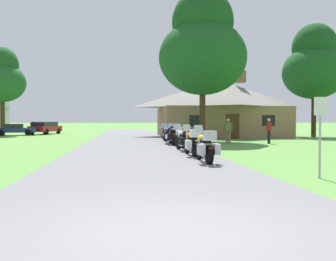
# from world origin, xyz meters

# --- Properties ---
(ground_plane) EXTENTS (500.00, 500.00, 0.00)m
(ground_plane) POSITION_xyz_m (0.00, 20.00, 0.00)
(ground_plane) COLOR #56893D
(asphalt_driveway) EXTENTS (6.40, 80.00, 0.06)m
(asphalt_driveway) POSITION_xyz_m (0.00, 18.00, 0.03)
(asphalt_driveway) COLOR slate
(asphalt_driveway) RESTS_ON ground
(motorcycle_yellow_nearest_to_camera) EXTENTS (0.74, 2.08, 1.30)m
(motorcycle_yellow_nearest_to_camera) POSITION_xyz_m (2.18, 7.70, 0.61)
(motorcycle_yellow_nearest_to_camera) COLOR black
(motorcycle_yellow_nearest_to_camera) RESTS_ON asphalt_driveway
(motorcycle_orange_second_in_row) EXTENTS (0.77, 2.08, 1.30)m
(motorcycle_orange_second_in_row) POSITION_xyz_m (2.18, 10.15, 0.61)
(motorcycle_orange_second_in_row) COLOR black
(motorcycle_orange_second_in_row) RESTS_ON asphalt_driveway
(motorcycle_white_third_in_row) EXTENTS (0.91, 2.08, 1.30)m
(motorcycle_white_third_in_row) POSITION_xyz_m (2.26, 12.67, 0.61)
(motorcycle_white_third_in_row) COLOR black
(motorcycle_white_third_in_row) RESTS_ON asphalt_driveway
(motorcycle_silver_fourth_in_row) EXTENTS (0.72, 2.08, 1.30)m
(motorcycle_silver_fourth_in_row) POSITION_xyz_m (2.44, 14.92, 0.62)
(motorcycle_silver_fourth_in_row) COLOR black
(motorcycle_silver_fourth_in_row) RESTS_ON asphalt_driveway
(motorcycle_black_fifth_in_row) EXTENTS (0.72, 2.08, 1.30)m
(motorcycle_black_fifth_in_row) POSITION_xyz_m (2.29, 17.15, 0.61)
(motorcycle_black_fifth_in_row) COLOR black
(motorcycle_black_fifth_in_row) RESTS_ON asphalt_driveway
(motorcycle_blue_sixth_in_row) EXTENTS (0.77, 2.08, 1.30)m
(motorcycle_blue_sixth_in_row) POSITION_xyz_m (2.36, 19.85, 0.62)
(motorcycle_blue_sixth_in_row) COLOR black
(motorcycle_blue_sixth_in_row) RESTS_ON asphalt_driveway
(motorcycle_black_farthest_in_row) EXTENTS (0.66, 2.08, 1.30)m
(motorcycle_black_farthest_in_row) POSITION_xyz_m (2.44, 22.34, 0.62)
(motorcycle_black_farthest_in_row) COLOR black
(motorcycle_black_farthest_in_row) RESTS_ON asphalt_driveway
(stone_lodge) EXTENTS (11.86, 9.00, 6.29)m
(stone_lodge) POSITION_xyz_m (8.40, 28.95, 2.78)
(stone_lodge) COLOR #896B4C
(stone_lodge) RESTS_ON ground
(bystander_red_shirt_near_lodge) EXTENTS (0.27, 0.55, 1.67)m
(bystander_red_shirt_near_lodge) POSITION_xyz_m (8.86, 18.19, 0.93)
(bystander_red_shirt_near_lodge) COLOR black
(bystander_red_shirt_near_lodge) RESTS_ON ground
(bystander_olive_shirt_beside_signpost) EXTENTS (0.54, 0.29, 1.67)m
(bystander_olive_shirt_beside_signpost) POSITION_xyz_m (6.01, 17.96, 0.93)
(bystander_olive_shirt_beside_signpost) COLOR #75664C
(bystander_olive_shirt_beside_signpost) RESTS_ON ground
(metal_signpost_roadside) EXTENTS (0.36, 0.06, 2.14)m
(metal_signpost_roadside) POSITION_xyz_m (4.50, 4.39, 1.35)
(metal_signpost_roadside) COLOR #9EA0A5
(metal_signpost_roadside) RESTS_ON ground
(tree_left_far) EXTENTS (4.59, 4.59, 8.93)m
(tree_left_far) POSITION_xyz_m (-12.87, 33.35, 5.90)
(tree_left_far) COLOR #422D19
(tree_left_far) RESTS_ON ground
(tree_by_lodge_front) EXTENTS (6.39, 6.39, 11.08)m
(tree_by_lodge_front) POSITION_xyz_m (5.04, 21.25, 6.88)
(tree_by_lodge_front) COLOR #422D19
(tree_by_lodge_front) RESTS_ON ground
(tree_right_of_lodge) EXTENTS (5.82, 5.82, 10.54)m
(tree_right_of_lodge) POSITION_xyz_m (16.93, 27.10, 6.72)
(tree_right_of_lodge) COLOR #422D19
(tree_right_of_lodge) RESTS_ON ground
(parked_red_suv_far_left) EXTENTS (3.01, 4.93, 1.40)m
(parked_red_suv_far_left) POSITION_xyz_m (-9.54, 37.29, 0.78)
(parked_red_suv_far_left) COLOR maroon
(parked_red_suv_far_left) RESTS_ON ground
(parked_navy_sedan_far_left) EXTENTS (4.50, 2.73, 1.20)m
(parked_navy_sedan_far_left) POSITION_xyz_m (-11.98, 34.22, 0.64)
(parked_navy_sedan_far_left) COLOR navy
(parked_navy_sedan_far_left) RESTS_ON ground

